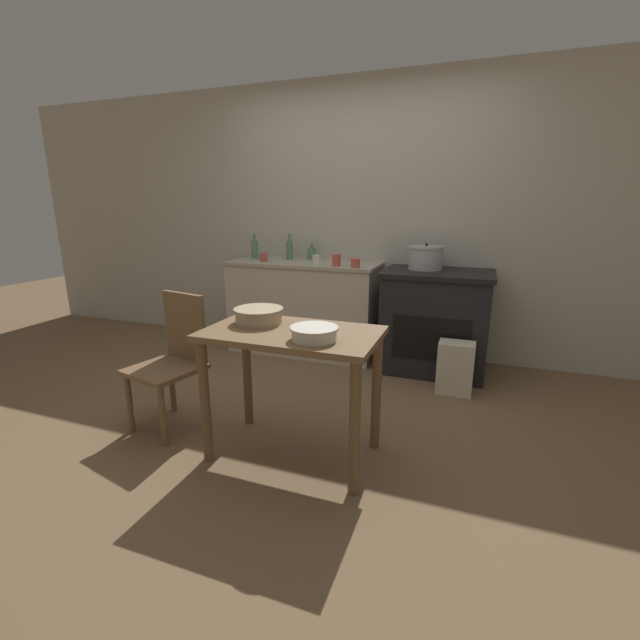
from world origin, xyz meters
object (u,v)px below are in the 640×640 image
at_px(stock_pot, 426,258).
at_px(bottle_mid_left, 312,253).
at_px(cup_center_left, 264,257).
at_px(work_table, 292,355).
at_px(flour_sack, 455,368).
at_px(cup_center, 336,260).
at_px(cup_mid_right, 355,263).
at_px(stove, 435,321).
at_px(chair, 174,358).
at_px(mixing_bowl_large, 314,332).
at_px(cup_center_right, 317,260).
at_px(mixing_bowl_small, 259,315).
at_px(bottle_far_left, 290,250).
at_px(bottle_left, 255,249).

distance_m(stock_pot, bottle_mid_left, 1.14).
distance_m(stock_pot, cup_center_left, 1.52).
relative_size(work_table, flour_sack, 2.35).
distance_m(cup_center, cup_mid_right, 0.18).
xyz_separation_m(stove, chair, (-1.49, -1.61, 0.02)).
bearing_deg(stock_pot, cup_center, -166.50).
distance_m(flour_sack, mixing_bowl_large, 1.59).
xyz_separation_m(stove, cup_center_left, (-1.63, -0.05, 0.49)).
xyz_separation_m(chair, cup_center_left, (-0.15, 1.56, 0.48)).
bearing_deg(work_table, chair, 175.73).
xyz_separation_m(cup_center_right, cup_mid_right, (0.37, -0.02, -0.01)).
distance_m(work_table, mixing_bowl_large, 0.27).
relative_size(mixing_bowl_large, mixing_bowl_small, 0.86).
bearing_deg(bottle_mid_left, mixing_bowl_small, -78.05).
bearing_deg(cup_mid_right, bottle_mid_left, 145.28).
bearing_deg(cup_mid_right, mixing_bowl_small, -96.71).
height_order(mixing_bowl_small, bottle_far_left, bottle_far_left).
relative_size(work_table, bottle_left, 3.88).
height_order(stove, cup_center, cup_center).
height_order(stock_pot, mixing_bowl_large, stock_pot).
height_order(bottle_mid_left, cup_center_right, bottle_mid_left).
bearing_deg(stove, cup_center_right, -173.26).
bearing_deg(stove, flour_sack, -65.17).
height_order(stove, bottle_far_left, bottle_far_left).
xyz_separation_m(flour_sack, bottle_mid_left, (-1.46, 0.70, 0.75)).
bearing_deg(work_table, flour_sack, 55.66).
bearing_deg(stove, mixing_bowl_small, -118.38).
distance_m(mixing_bowl_small, cup_center_right, 1.49).
bearing_deg(mixing_bowl_small, bottle_mid_left, 101.95).
relative_size(stove, bottle_left, 3.68).
height_order(bottle_far_left, cup_center_left, bottle_far_left).
xyz_separation_m(bottle_far_left, bottle_left, (-0.37, -0.04, -0.00)).
bearing_deg(stock_pot, bottle_left, 177.56).
height_order(mixing_bowl_large, bottle_left, bottle_left).
relative_size(stock_pot, bottle_far_left, 1.20).
bearing_deg(cup_center_right, work_table, -74.00).
bearing_deg(bottle_far_left, chair, -91.00).
distance_m(chair, cup_center_right, 1.62).
xyz_separation_m(bottle_left, cup_center_left, (0.19, -0.18, -0.05)).
relative_size(flour_sack, mixing_bowl_large, 1.64).
distance_m(bottle_left, cup_center_left, 0.27).
bearing_deg(bottle_far_left, bottle_mid_left, 19.09).
distance_m(mixing_bowl_small, bottle_left, 1.98).
xyz_separation_m(work_table, cup_center, (-0.26, 1.55, 0.33)).
bearing_deg(cup_mid_right, cup_center_right, 176.40).
xyz_separation_m(flour_sack, cup_center_right, (-1.27, 0.34, 0.74)).
bearing_deg(mixing_bowl_large, chair, 170.36).
height_order(chair, stock_pot, stock_pot).
height_order(stock_pot, bottle_left, bottle_left).
bearing_deg(cup_center, chair, -112.45).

